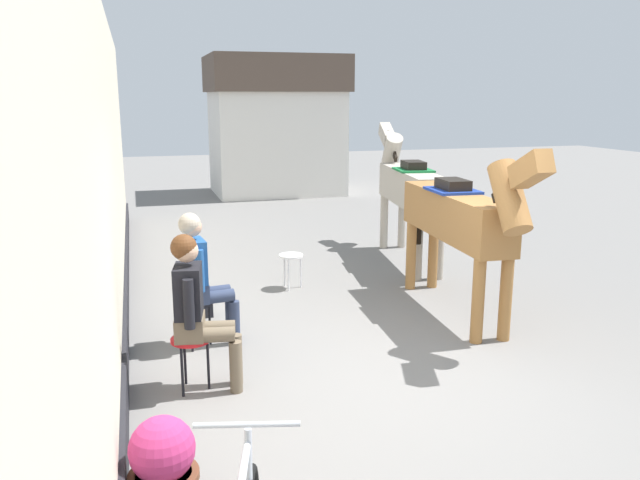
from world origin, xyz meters
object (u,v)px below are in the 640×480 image
Objects in this scene: seated_visitor_near at (197,305)px; saddled_horse_near at (460,217)px; saddled_horse_far at (408,186)px; spare_stool_white at (291,259)px; satchel_bag at (200,309)px; flower_planter_near at (163,465)px; seated_visitor_far at (200,273)px.

saddled_horse_near is (3.08, 1.13, 0.38)m from seated_visitor_near.
saddled_horse_far reaches higher than spare_stool_white.
satchel_bag is (0.20, 1.87, -0.68)m from seated_visitor_near.
seated_visitor_near is 1.99m from satchel_bag.
saddled_horse_far is (3.56, 3.63, 0.38)m from seated_visitor_near.
flower_planter_near is 4.72m from spare_stool_white.
seated_visitor_near reaches higher than spare_stool_white.
seated_visitor_near is 5.10m from saddled_horse_far.
seated_visitor_far reaches higher than spare_stool_white.
flower_planter_near is 3.57m from satchel_bag.
seated_visitor_near is 2.17× the size of flower_planter_near.
saddled_horse_near is at bearing -44.35° from spare_stool_white.
saddled_horse_far is (3.43, 2.63, 0.38)m from seated_visitor_far.
saddled_horse_far reaches higher than satchel_bag.
seated_visitor_far is 1.10m from satchel_bag.
seated_visitor_near is at bearing -159.91° from saddled_horse_near.
flower_planter_near is at bearing -141.22° from saddled_horse_near.
saddled_horse_far reaches higher than seated_visitor_far.
flower_planter_near is at bearing -102.01° from satchel_bag.
saddled_horse_far is 4.66× the size of flower_planter_near.
seated_visitor_near is at bearing -98.69° from satchel_bag.
flower_planter_near is 1.39× the size of spare_stool_white.
seated_visitor_far is 2.97m from saddled_horse_near.
seated_visitor_near is 4.96× the size of satchel_bag.
seated_visitor_near is 1.01m from seated_visitor_far.
flower_planter_near is at bearing -126.73° from saddled_horse_far.
saddled_horse_near is 2.36m from spare_stool_white.
satchel_bag is at bearing 83.99° from seated_visitor_near.
satchel_bag is (-1.28, -0.82, -0.30)m from spare_stool_white.
seated_visitor_far is 3.02× the size of spare_stool_white.
spare_stool_white is at bearing 51.33° from seated_visitor_far.
spare_stool_white is (1.35, 1.68, -0.38)m from seated_visitor_far.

